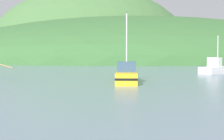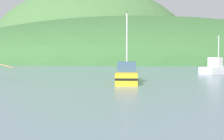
{
  "view_description": "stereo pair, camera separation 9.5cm",
  "coord_description": "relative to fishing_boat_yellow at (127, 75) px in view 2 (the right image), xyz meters",
  "views": [
    {
      "loc": [
        -0.93,
        4.77,
        2.48
      ],
      "look_at": [
        2.01,
        28.69,
        1.4
      ],
      "focal_mm": 49.29,
      "sensor_mm": 36.0,
      "label": 1
    },
    {
      "loc": [
        -0.84,
        4.76,
        2.48
      ],
      "look_at": [
        2.01,
        28.69,
        1.4
      ],
      "focal_mm": 49.29,
      "sensor_mm": 36.0,
      "label": 2
    }
  ],
  "objects": [
    {
      "name": "hill_far_left",
      "position": [
        50.63,
        159.86,
        -0.67
      ],
      "size": [
        115.26,
        92.21,
        39.99
      ],
      "primitive_type": "ellipsoid",
      "color": "#2D562D",
      "rests_on": "ground"
    },
    {
      "name": "fishing_boat_white",
      "position": [
        15.21,
        13.0,
        0.01
      ],
      "size": [
        6.18,
        5.24,
        5.46
      ],
      "rotation": [
        0.0,
        0.0,
        0.62
      ],
      "color": "white",
      "rests_on": "ground"
    },
    {
      "name": "hill_mid_left",
      "position": [
        25.56,
        116.81,
        -0.67
      ],
      "size": [
        178.08,
        142.46,
        39.92
      ],
      "primitive_type": "ellipsoid",
      "color": "#386633",
      "rests_on": "ground"
    },
    {
      "name": "hill_mid_right",
      "position": [
        5.98,
        168.18,
        -0.67
      ],
      "size": [
        131.48,
        105.18,
        91.83
      ],
      "primitive_type": "ellipsoid",
      "color": "#47703D",
      "rests_on": "ground"
    },
    {
      "name": "fishing_boat_yellow",
      "position": [
        0.0,
        0.0,
        0.0
      ],
      "size": [
        3.37,
        8.82,
        6.84
      ],
      "rotation": [
        0.0,
        0.0,
        1.4
      ],
      "color": "gold",
      "rests_on": "ground"
    }
  ]
}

